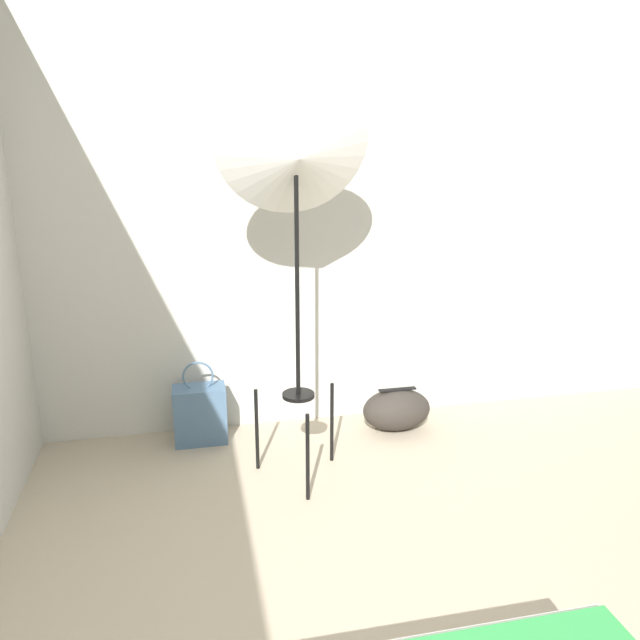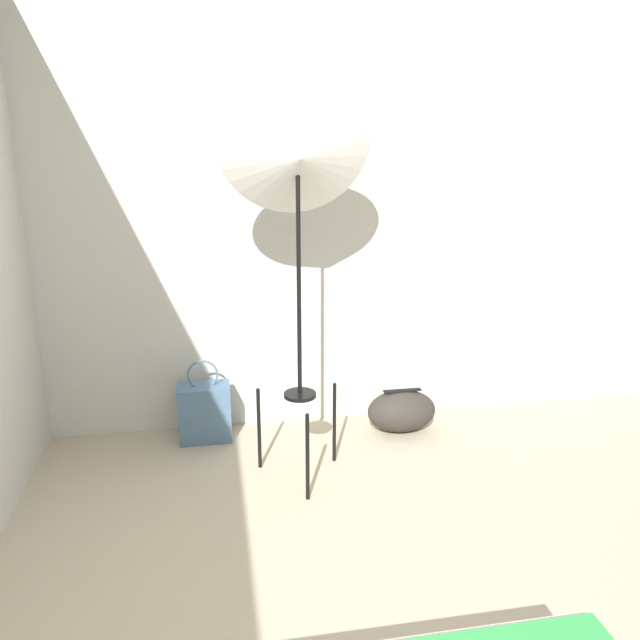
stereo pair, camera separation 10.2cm
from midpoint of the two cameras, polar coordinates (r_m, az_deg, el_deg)
The scene contains 4 objects.
wall_back at distance 3.68m, azimuth -5.88°, elevation 9.47°, with size 8.00×0.05×2.60m.
photo_umbrella at distance 2.97m, azimuth -1.04°, elevation 15.04°, with size 0.75×0.49×2.07m.
tote_bag at distance 3.77m, azimuth -9.72°, elevation -8.29°, with size 0.30×0.17×0.50m.
duffel_bag at distance 3.88m, azimuth 8.22°, elevation -8.23°, with size 0.42×0.26×0.27m.
Camera 2 is at (-0.23, -1.11, 1.72)m, focal length 35.00 mm.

